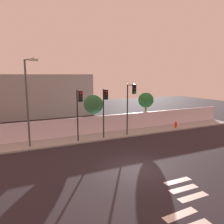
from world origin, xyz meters
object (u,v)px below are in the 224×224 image
(traffic_light_center, at_px, (131,99))
(fire_hydrant, at_px, (176,125))
(traffic_light_left, at_px, (79,105))
(roadside_tree_leftmost, at_px, (94,104))
(street_lamp_curbside, at_px, (28,96))
(roadside_tree_midleft, at_px, (146,100))
(traffic_light_right, at_px, (105,103))

(traffic_light_center, relative_size, fire_hydrant, 7.12)
(traffic_light_left, xyz_separation_m, roadside_tree_leftmost, (2.89, 4.12, -0.61))
(street_lamp_curbside, bearing_deg, roadside_tree_midleft, 13.92)
(traffic_light_center, bearing_deg, roadside_tree_leftmost, 121.14)
(traffic_light_center, distance_m, fire_hydrant, 7.39)
(street_lamp_curbside, xyz_separation_m, fire_hydrant, (15.89, 0.27, -3.94))
(roadside_tree_midleft, bearing_deg, street_lamp_curbside, -166.08)
(traffic_light_left, relative_size, traffic_light_center, 0.91)
(street_lamp_curbside, bearing_deg, roadside_tree_leftmost, 26.18)
(traffic_light_center, distance_m, street_lamp_curbside, 9.40)
(traffic_light_center, relative_size, street_lamp_curbside, 0.71)
(fire_hydrant, bearing_deg, traffic_light_right, -175.85)
(traffic_light_center, xyz_separation_m, traffic_light_right, (-2.70, 0.15, -0.31))
(traffic_light_right, distance_m, fire_hydrant, 9.74)
(street_lamp_curbside, xyz_separation_m, roadside_tree_midleft, (13.82, 3.43, -1.33))
(traffic_light_right, height_order, street_lamp_curbside, street_lamp_curbside)
(street_lamp_curbside, relative_size, roadside_tree_midleft, 1.77)
(street_lamp_curbside, height_order, fire_hydrant, street_lamp_curbside)
(roadside_tree_leftmost, bearing_deg, street_lamp_curbside, -153.82)
(roadside_tree_leftmost, height_order, roadside_tree_midleft, roadside_tree_midleft)
(traffic_light_right, relative_size, roadside_tree_leftmost, 1.16)
(traffic_light_center, height_order, roadside_tree_leftmost, traffic_light_center)
(traffic_light_left, height_order, traffic_light_right, traffic_light_right)
(traffic_light_left, height_order, traffic_light_center, traffic_light_center)
(traffic_light_left, bearing_deg, roadside_tree_leftmost, 54.95)
(street_lamp_curbside, distance_m, roadside_tree_midleft, 14.30)
(traffic_light_right, xyz_separation_m, street_lamp_curbside, (-6.67, 0.40, 0.88))
(roadside_tree_leftmost, distance_m, roadside_tree_midleft, 6.85)
(roadside_tree_leftmost, bearing_deg, traffic_light_center, -58.86)
(traffic_light_left, distance_m, street_lamp_curbside, 4.22)
(traffic_light_right, xyz_separation_m, fire_hydrant, (9.23, 0.67, -3.06))
(traffic_light_left, relative_size, roadside_tree_leftmost, 1.16)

